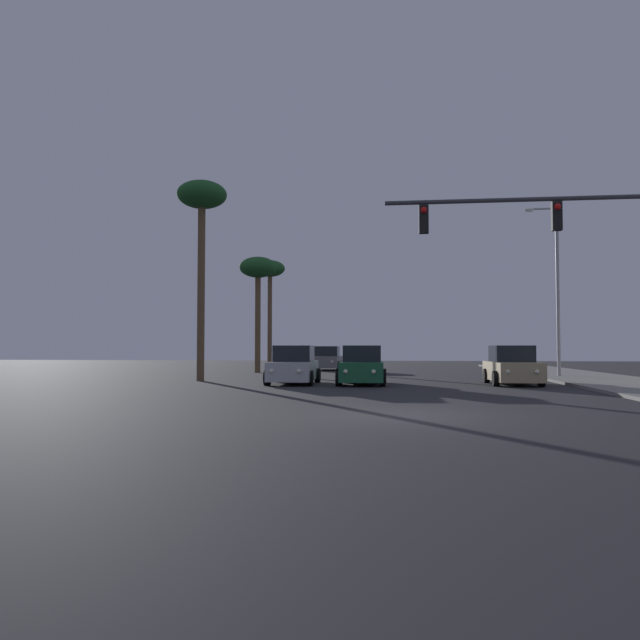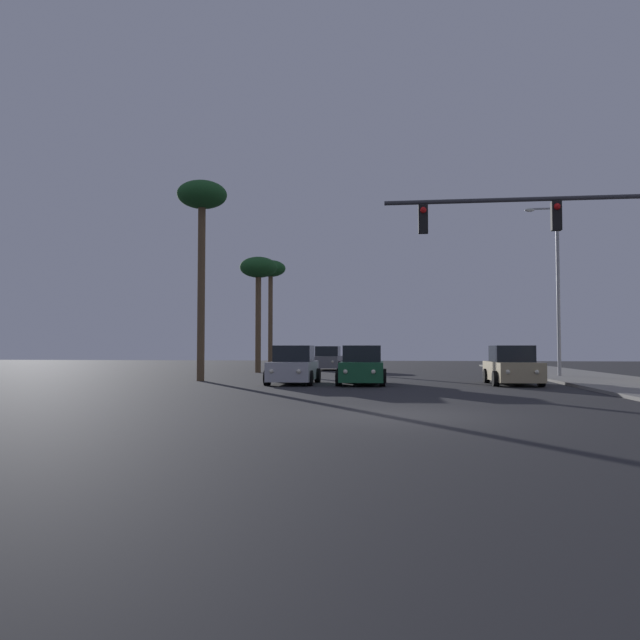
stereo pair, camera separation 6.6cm
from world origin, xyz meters
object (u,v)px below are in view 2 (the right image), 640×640
object	(u,v)px
car_green	(362,367)
palm_tree_far	(271,274)
palm_tree_mid	(258,273)
car_silver	(294,366)
palm_tree_near	(202,207)
car_tan	(512,367)
traffic_light_mast	(572,244)
street_lamp	(555,281)
car_grey	(328,359)

from	to	relation	value
car_green	palm_tree_far	distance (m)	24.36
palm_tree_mid	car_silver	bearing A→B (deg)	-70.29
palm_tree_near	car_green	bearing A→B (deg)	-13.21
car_tan	palm_tree_near	world-z (taller)	palm_tree_near
traffic_light_mast	palm_tree_mid	size ratio (longest dim) A/B	1.12
street_lamp	palm_tree_near	bearing A→B (deg)	-163.81
car_grey	palm_tree_near	distance (m)	17.50
car_green	car_silver	distance (m)	3.01
car_green	palm_tree_mid	bearing A→B (deg)	-59.86
car_silver	palm_tree_mid	distance (m)	13.76
traffic_light_mast	palm_tree_far	world-z (taller)	palm_tree_far
car_green	street_lamp	xyz separation A→B (m)	(9.84, 6.96, 4.36)
car_grey	palm_tree_mid	xyz separation A→B (m)	(-3.91, -5.10, 5.61)
car_green	palm_tree_near	distance (m)	11.06
car_tan	palm_tree_mid	world-z (taller)	palm_tree_mid
palm_tree_near	palm_tree_far	size ratio (longest dim) A/B	1.12
car_green	street_lamp	world-z (taller)	street_lamp
street_lamp	palm_tree_far	bearing A→B (deg)	140.93
car_grey	car_green	distance (m)	17.26
car_grey	palm_tree_far	size ratio (longest dim) A/B	0.50
car_green	palm_tree_near	world-z (taller)	palm_tree_near
traffic_light_mast	palm_tree_far	distance (m)	32.90
car_silver	palm_tree_far	xyz separation A→B (m)	(-5.47, 21.83, 6.69)
car_silver	palm_tree_near	size ratio (longest dim) A/B	0.45
palm_tree_near	palm_tree_mid	bearing A→B (deg)	86.79
car_green	traffic_light_mast	bearing A→B (deg)	132.47
car_grey	traffic_light_mast	size ratio (longest dim) A/B	0.52
car_green	traffic_light_mast	size ratio (longest dim) A/B	0.52
car_tan	car_green	world-z (taller)	same
street_lamp	palm_tree_mid	size ratio (longest dim) A/B	1.22
car_green	car_grey	bearing A→B (deg)	-80.20
car_grey	traffic_light_mast	xyz separation A→B (m)	(10.19, -24.08, 4.01)
street_lamp	palm_tree_near	xyz separation A→B (m)	(-17.65, -5.12, 3.26)
car_tan	palm_tree_far	world-z (taller)	palm_tree_far
car_green	car_silver	xyz separation A→B (m)	(-3.01, 0.00, 0.00)
car_green	palm_tree_mid	size ratio (longest dim) A/B	0.59
palm_tree_far	car_green	bearing A→B (deg)	-68.77
car_tan	palm_tree_far	distance (m)	26.82
car_tan	palm_tree_mid	bearing A→B (deg)	-41.23
car_silver	palm_tree_far	bearing A→B (deg)	-77.37
car_grey	street_lamp	xyz separation A→B (m)	(13.18, -9.98, 4.36)
palm_tree_mid	palm_tree_far	xyz separation A→B (m)	(-1.24, 10.00, 1.07)
car_silver	palm_tree_mid	size ratio (longest dim) A/B	0.59
traffic_light_mast	palm_tree_mid	xyz separation A→B (m)	(-14.10, 18.98, 1.60)
street_lamp	palm_tree_near	distance (m)	18.67
palm_tree_mid	traffic_light_mast	bearing A→B (deg)	-53.39
car_grey	car_silver	size ratio (longest dim) A/B	1.00
car_grey	car_tan	bearing A→B (deg)	121.14
palm_tree_mid	street_lamp	bearing A→B (deg)	-15.93
car_grey	traffic_light_mast	world-z (taller)	traffic_light_mast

